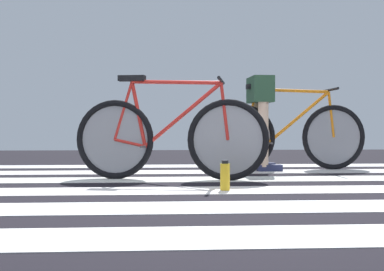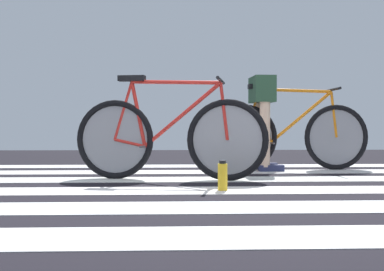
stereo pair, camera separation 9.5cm
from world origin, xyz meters
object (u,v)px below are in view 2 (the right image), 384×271
at_px(bicycle_1_of_2, 170,137).
at_px(cyclist_2_of_2, 262,110).
at_px(bicycle_2_of_2, 290,135).
at_px(water_bottle, 223,176).

xyz_separation_m(bicycle_1_of_2, cyclist_2_of_2, (1.00, 0.92, 0.27)).
bearing_deg(bicycle_1_of_2, cyclist_2_of_2, 53.72).
height_order(bicycle_1_of_2, bicycle_2_of_2, same).
bearing_deg(water_bottle, bicycle_2_of_2, 61.71).
distance_m(bicycle_1_of_2, water_bottle, 0.90).
bearing_deg(cyclist_2_of_2, bicycle_2_of_2, 0.00).
relative_size(bicycle_1_of_2, bicycle_2_of_2, 0.99).
xyz_separation_m(cyclist_2_of_2, water_bottle, (-0.60, -1.68, -0.55)).
bearing_deg(bicycle_1_of_2, water_bottle, -51.33).
xyz_separation_m(bicycle_1_of_2, bicycle_2_of_2, (1.31, 0.93, 0.00)).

